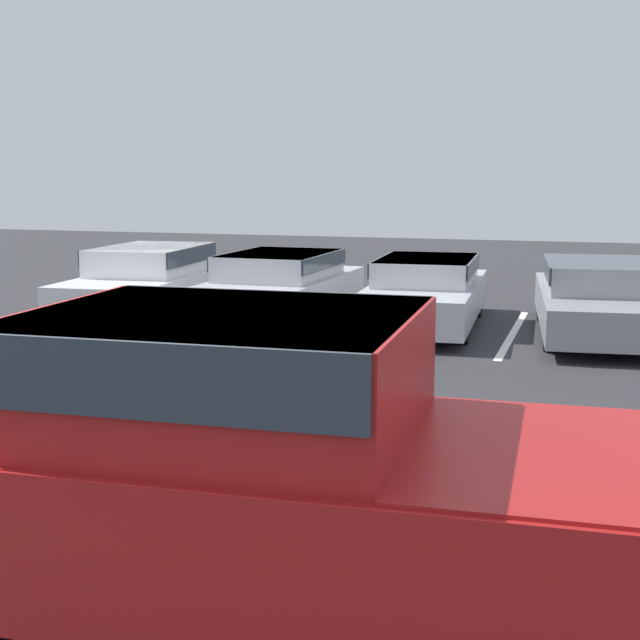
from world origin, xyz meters
name	(u,v)px	position (x,y,z in m)	size (l,w,h in m)	color
ground_plane	(77,570)	(0.00, 0.00, 0.00)	(60.00, 60.00, 0.00)	#2D2D30
stall_stripe_a	(77,310)	(-6.23, 9.72, 0.00)	(0.12, 4.54, 0.01)	white
stall_stripe_b	(208,317)	(-3.52, 9.72, 0.00)	(0.12, 4.54, 0.01)	white
stall_stripe_c	(352,325)	(-0.82, 9.72, 0.00)	(0.12, 4.54, 0.01)	white
stall_stripe_d	(513,333)	(1.89, 9.72, 0.00)	(0.12, 4.54, 0.01)	white
pickup_truck	(274,472)	(1.46, -0.19, 0.89)	(6.14, 2.29, 1.80)	#A51919
parked_sedan_a	(150,277)	(-4.77, 9.93, 0.66)	(2.18, 4.78, 1.23)	silver
parked_sedan_b	(279,285)	(-2.10, 9.58, 0.65)	(1.87, 4.57, 1.21)	#B7BABF
parked_sedan_c	(426,290)	(0.41, 9.92, 0.62)	(1.97, 4.66, 1.16)	#B7BABF
parked_sedan_d	(599,296)	(3.19, 9.92, 0.64)	(2.29, 4.94, 1.18)	gray
wheel_stop_curb	(415,301)	(-0.27, 12.37, 0.07)	(1.71, 0.20, 0.14)	#B7B2A8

